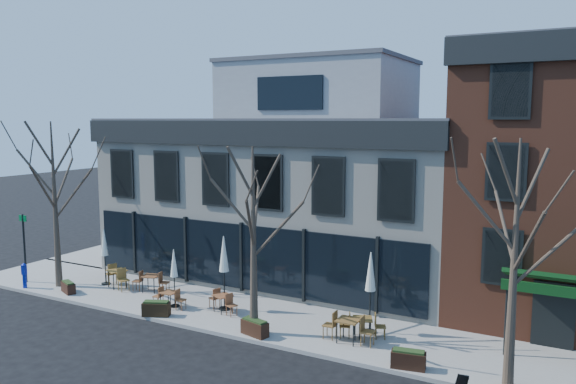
% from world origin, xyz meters
% --- Properties ---
extents(ground, '(120.00, 120.00, 0.00)m').
position_xyz_m(ground, '(0.00, 0.00, 0.00)').
color(ground, black).
rests_on(ground, ground).
extents(sidewalk_front, '(33.50, 4.70, 0.15)m').
position_xyz_m(sidewalk_front, '(3.25, -2.15, 0.07)').
color(sidewalk_front, gray).
rests_on(sidewalk_front, ground).
extents(sidewalk_side, '(4.50, 12.00, 0.15)m').
position_xyz_m(sidewalk_side, '(-11.25, 6.00, 0.07)').
color(sidewalk_side, gray).
rests_on(sidewalk_side, ground).
extents(corner_building, '(18.39, 10.39, 11.10)m').
position_xyz_m(corner_building, '(0.07, 5.07, 4.72)').
color(corner_building, silver).
rests_on(corner_building, ground).
extents(red_brick_building, '(8.20, 11.78, 11.18)m').
position_xyz_m(red_brick_building, '(13.00, 4.98, 5.64)').
color(red_brick_building, brown).
rests_on(red_brick_building, ground).
extents(tree_corner, '(3.93, 3.98, 7.92)m').
position_xyz_m(tree_corner, '(-8.49, -3.20, 4.25)').
color(tree_corner, '#382B21').
rests_on(tree_corner, sidewalk_front).
extents(tree_mid, '(3.50, 3.55, 7.04)m').
position_xyz_m(tree_mid, '(3.01, -3.90, 3.79)').
color(tree_mid, '#382B21').
rests_on(tree_mid, sidewalk_front).
extents(tree_right, '(3.72, 3.77, 7.48)m').
position_xyz_m(tree_right, '(12.01, -3.90, 4.02)').
color(tree_right, '#382B21').
rests_on(tree_right, sidewalk_front).
extents(sign_pole, '(0.50, 0.10, 3.40)m').
position_xyz_m(sign_pole, '(-10.50, -3.50, 2.07)').
color(sign_pole, black).
rests_on(sign_pole, sidewalk_front).
extents(call_box, '(0.24, 0.24, 1.23)m').
position_xyz_m(call_box, '(-9.68, -4.20, 0.80)').
color(call_box, '#0B1C99').
rests_on(call_box, sidewalk_front).
extents(cafe_set_0, '(2.01, 1.20, 1.04)m').
position_xyz_m(cafe_set_0, '(-5.84, -2.04, 0.68)').
color(cafe_set_0, brown).
rests_on(cafe_set_0, sidewalk_front).
extents(cafe_set_1, '(1.84, 0.95, 0.95)m').
position_xyz_m(cafe_set_1, '(-3.95, -1.79, 0.64)').
color(cafe_set_1, brown).
rests_on(cafe_set_1, sidewalk_front).
extents(cafe_set_2, '(1.62, 0.67, 0.85)m').
position_xyz_m(cafe_set_2, '(-1.71, -3.15, 0.59)').
color(cafe_set_2, brown).
rests_on(cafe_set_2, sidewalk_front).
extents(cafe_set_3, '(1.72, 0.99, 0.89)m').
position_xyz_m(cafe_set_3, '(0.62, -2.52, 0.61)').
color(cafe_set_3, brown).
rests_on(cafe_set_3, sidewalk_front).
extents(cafe_set_4, '(1.96, 0.80, 1.03)m').
position_xyz_m(cafe_set_4, '(6.46, -3.03, 0.68)').
color(cafe_set_4, brown).
rests_on(cafe_set_4, sidewalk_front).
extents(cafe_set_5, '(1.77, 1.10, 0.92)m').
position_xyz_m(cafe_set_5, '(6.78, -2.43, 0.62)').
color(cafe_set_5, brown).
rests_on(cafe_set_5, sidewalk_front).
extents(umbrella_0, '(0.44, 0.44, 2.73)m').
position_xyz_m(umbrella_0, '(-6.71, -1.94, 2.08)').
color(umbrella_0, black).
rests_on(umbrella_0, sidewalk_front).
extents(umbrella_1, '(0.40, 0.40, 2.50)m').
position_xyz_m(umbrella_1, '(-1.60, -2.93, 1.92)').
color(umbrella_1, black).
rests_on(umbrella_1, sidewalk_front).
extents(umbrella_2, '(0.50, 0.50, 3.15)m').
position_xyz_m(umbrella_2, '(0.51, -2.24, 2.38)').
color(umbrella_2, black).
rests_on(umbrella_2, sidewalk_front).
extents(umbrella_4, '(0.50, 0.50, 3.10)m').
position_xyz_m(umbrella_4, '(6.83, -1.80, 2.34)').
color(umbrella_4, black).
rests_on(umbrella_4, sidewalk_front).
extents(planter_0, '(1.02, 0.71, 0.53)m').
position_xyz_m(planter_0, '(-7.22, -3.75, 0.41)').
color(planter_0, black).
rests_on(planter_0, sidewalk_front).
extents(planter_1, '(1.20, 0.86, 0.62)m').
position_xyz_m(planter_1, '(-1.52, -4.20, 0.46)').
color(planter_1, black).
rests_on(planter_1, sidewalk_front).
extents(planter_2, '(1.17, 0.70, 0.62)m').
position_xyz_m(planter_2, '(3.14, -4.09, 0.46)').
color(planter_2, black).
rests_on(planter_2, sidewalk_front).
extents(planter_3, '(1.16, 0.62, 0.62)m').
position_xyz_m(planter_3, '(9.00, -4.14, 0.46)').
color(planter_3, black).
rests_on(planter_3, sidewalk_front).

